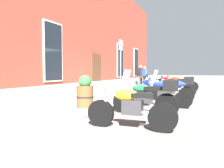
{
  "coord_description": "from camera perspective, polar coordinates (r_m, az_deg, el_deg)",
  "views": [
    {
      "loc": [
        -9.43,
        -2.84,
        1.27
      ],
      "look_at": [
        -0.16,
        1.23,
        0.69
      ],
      "focal_mm": 34.88,
      "sensor_mm": 36.0,
      "label": 1
    }
  ],
  "objects": [
    {
      "name": "barrel_planter",
      "position": [
        6.93,
        -7.09,
        -2.36
      ],
      "size": [
        0.56,
        0.56,
        1.02
      ],
      "color": "brown",
      "rests_on": "sidewalk"
    },
    {
      "name": "pedestrian_dark_jacket",
      "position": [
        18.77,
        7.53,
        2.65
      ],
      "size": [
        0.59,
        0.43,
        1.67
      ],
      "color": "#38332D",
      "rests_on": "sidewalk"
    },
    {
      "name": "motorcycle_orange_sport",
      "position": [
        14.47,
        17.46,
        0.31
      ],
      "size": [
        0.62,
        2.04,
        1.02
      ],
      "color": "black",
      "rests_on": "ground_plane"
    },
    {
      "name": "motorcycle_red_sport",
      "position": [
        12.88,
        16.33,
        0.07
      ],
      "size": [
        0.62,
        2.09,
        1.06
      ],
      "color": "black",
      "rests_on": "ground_plane"
    },
    {
      "name": "ground_plane",
      "position": [
        9.93,
        6.89,
        -4.08
      ],
      "size": [
        140.0,
        140.0,
        0.0
      ],
      "primitive_type": "plane",
      "color": "#565451"
    },
    {
      "name": "motorcycle_green_touring",
      "position": [
        6.38,
        9.18,
        -3.21
      ],
      "size": [
        0.68,
        2.03,
        1.32
      ],
      "color": "black",
      "rests_on": "ground_plane"
    },
    {
      "name": "lane_stripe",
      "position": [
        9.52,
        25.73,
        -4.67
      ],
      "size": [
        33.2,
        0.12,
        0.01
      ],
      "primitive_type": "cube",
      "color": "silver",
      "rests_on": "ground_plane"
    },
    {
      "name": "parking_sign",
      "position": [
        9.78,
        2.3,
        6.29
      ],
      "size": [
        0.36,
        0.07,
        2.56
      ],
      "color": "#4C4C51",
      "rests_on": "sidewalk"
    },
    {
      "name": "pedestrian_blue_top",
      "position": [
        17.81,
        8.55,
        2.36
      ],
      "size": [
        0.46,
        0.57,
        1.55
      ],
      "color": "black",
      "rests_on": "sidewalk"
    },
    {
      "name": "motorcycle_yellow_naked",
      "position": [
        4.81,
        4.59,
        -6.24
      ],
      "size": [
        0.62,
        2.04,
        0.94
      ],
      "color": "black",
      "rests_on": "ground_plane"
    },
    {
      "name": "motorcycle_blue_sport",
      "position": [
        8.03,
        12.63,
        -1.74
      ],
      "size": [
        0.62,
        2.05,
        1.06
      ],
      "color": "black",
      "rests_on": "ground_plane"
    },
    {
      "name": "sidewalk",
      "position": [
        10.49,
        -1.5,
        -3.29
      ],
      "size": [
        33.2,
        3.19,
        0.13
      ],
      "primitive_type": "cube",
      "color": "gray",
      "rests_on": "ground_plane"
    },
    {
      "name": "brick_pub_facade",
      "position": [
        13.24,
        -20.09,
        13.76
      ],
      "size": [
        27.2,
        5.96,
        7.45
      ],
      "color": "brown",
      "rests_on": "ground_plane"
    },
    {
      "name": "motorcycle_silver_touring",
      "position": [
        9.47,
        15.35,
        -1.13
      ],
      "size": [
        0.65,
        2.06,
        1.34
      ],
      "color": "black",
      "rests_on": "ground_plane"
    },
    {
      "name": "motorcycle_black_sport",
      "position": [
        11.31,
        15.28,
        -0.38
      ],
      "size": [
        0.62,
        2.19,
        1.05
      ],
      "color": "black",
      "rests_on": "ground_plane"
    }
  ]
}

